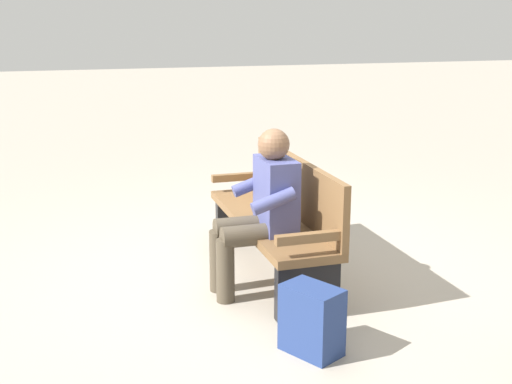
# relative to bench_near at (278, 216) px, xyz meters

# --- Properties ---
(ground_plane) EXTENTS (40.00, 40.00, 0.00)m
(ground_plane) POSITION_rel_bench_near_xyz_m (-0.00, 0.07, -0.46)
(ground_plane) COLOR #A89E8E
(bench_near) EXTENTS (1.81, 0.50, 0.90)m
(bench_near) POSITION_rel_bench_near_xyz_m (0.00, 0.00, 0.00)
(bench_near) COLOR brown
(bench_near) RESTS_ON ground
(person_seated) EXTENTS (0.57, 0.58, 1.18)m
(person_seated) POSITION_rel_bench_near_xyz_m (-0.30, 0.23, 0.17)
(person_seated) COLOR #474C84
(person_seated) RESTS_ON ground
(backpack) EXTENTS (0.41, 0.37, 0.41)m
(backpack) POSITION_rel_bench_near_xyz_m (-1.25, 0.20, -0.26)
(backpack) COLOR navy
(backpack) RESTS_ON ground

